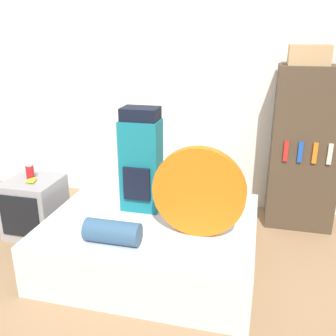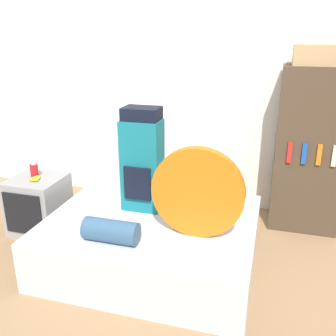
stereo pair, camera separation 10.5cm
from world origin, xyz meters
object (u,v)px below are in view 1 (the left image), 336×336
at_px(sleeping_roll, 112,232).
at_px(television, 35,207).
at_px(tent_bag, 199,192).
at_px(backpack, 141,161).
at_px(canister, 30,172).
at_px(bookshelf, 305,149).
at_px(cardboard_box, 309,55).

relative_size(sleeping_roll, television, 0.74).
relative_size(tent_bag, sleeping_roll, 1.69).
relative_size(backpack, tent_bag, 1.27).
bearing_deg(backpack, canister, 175.75).
height_order(tent_bag, canister, tent_bag).
distance_m(sleeping_roll, television, 1.29).
height_order(sleeping_roll, bookshelf, bookshelf).
xyz_separation_m(backpack, television, (-1.11, 0.05, -0.57)).
bearing_deg(canister, cardboard_box, 18.11).
bearing_deg(cardboard_box, bookshelf, 1.17).
bearing_deg(canister, tent_bag, -14.02).
bearing_deg(tent_bag, canister, 165.98).
height_order(backpack, sleeping_roll, backpack).
distance_m(sleeping_roll, cardboard_box, 2.34).
bearing_deg(canister, bookshelf, 17.69).
bearing_deg(television, backpack, -2.58).
distance_m(sleeping_roll, canister, 1.31).
relative_size(television, bookshelf, 0.35).
bearing_deg(cardboard_box, television, -160.97).
bearing_deg(bookshelf, canister, -162.31).
bearing_deg(cardboard_box, tent_bag, -122.33).
xyz_separation_m(bookshelf, cardboard_box, (-0.07, -0.00, 0.88)).
xyz_separation_m(sleeping_roll, television, (-1.08, 0.66, -0.23)).
distance_m(backpack, tent_bag, 0.65).
distance_m(backpack, bookshelf, 1.66).
xyz_separation_m(backpack, cardboard_box, (1.33, 0.89, 0.83)).
height_order(backpack, cardboard_box, cardboard_box).
relative_size(backpack, bookshelf, 0.55).
distance_m(backpack, television, 1.25).
height_order(tent_bag, sleeping_roll, tent_bag).
xyz_separation_m(sleeping_roll, bookshelf, (1.42, 1.50, 0.29)).
distance_m(tent_bag, television, 1.77).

